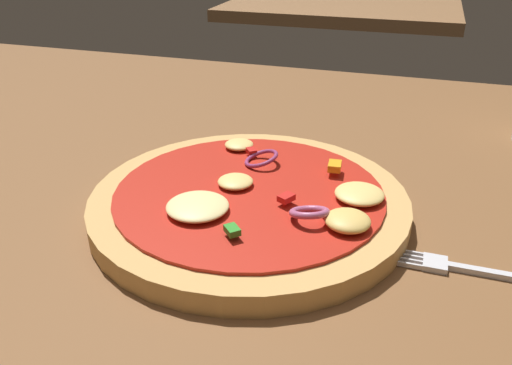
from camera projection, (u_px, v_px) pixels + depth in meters
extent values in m
cube|color=brown|center=(193.00, 222.00, 0.49)|extent=(1.45, 1.00, 0.03)
cylinder|color=tan|center=(249.00, 203.00, 0.47)|extent=(0.28, 0.28, 0.02)
cylinder|color=red|center=(249.00, 192.00, 0.46)|extent=(0.24, 0.24, 0.00)
ellipsoid|color=#EFCC72|center=(239.00, 145.00, 0.54)|extent=(0.03, 0.03, 0.01)
ellipsoid|color=#EFCC72|center=(235.00, 181.00, 0.47)|extent=(0.03, 0.03, 0.01)
ellipsoid|color=#F4DB8E|center=(198.00, 206.00, 0.43)|extent=(0.05, 0.05, 0.01)
ellipsoid|color=#E5BC60|center=(348.00, 221.00, 0.40)|extent=(0.04, 0.04, 0.01)
ellipsoid|color=#EFCC72|center=(359.00, 194.00, 0.44)|extent=(0.04, 0.04, 0.01)
torus|color=#B25984|center=(309.00, 212.00, 0.41)|extent=(0.04, 0.04, 0.02)
torus|color=#93386B|center=(261.00, 158.00, 0.51)|extent=(0.04, 0.04, 0.01)
cube|color=orange|center=(335.00, 166.00, 0.49)|extent=(0.01, 0.02, 0.01)
cube|color=#2D8C28|center=(232.00, 230.00, 0.39)|extent=(0.02, 0.02, 0.01)
cube|color=red|center=(286.00, 198.00, 0.43)|extent=(0.01, 0.02, 0.01)
cube|color=red|center=(251.00, 151.00, 0.52)|extent=(0.01, 0.01, 0.00)
cube|color=silver|center=(435.00, 264.00, 0.40)|extent=(0.02, 0.02, 0.01)
cube|color=silver|center=(403.00, 252.00, 0.41)|extent=(0.03, 0.00, 0.00)
cube|color=silver|center=(402.00, 256.00, 0.41)|extent=(0.03, 0.00, 0.00)
cube|color=silver|center=(402.00, 260.00, 0.40)|extent=(0.03, 0.00, 0.00)
cube|color=silver|center=(401.00, 264.00, 0.40)|extent=(0.03, 0.00, 0.00)
cube|color=brown|center=(346.00, 5.00, 1.64)|extent=(0.68, 0.64, 0.03)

